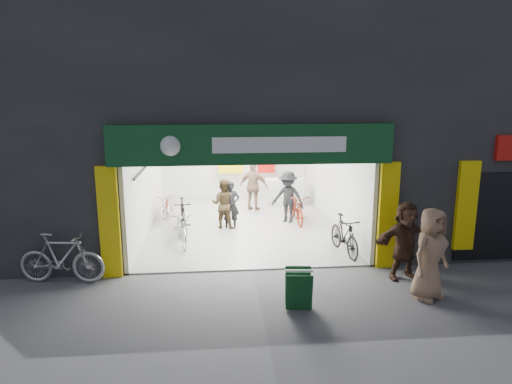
{
  "coord_description": "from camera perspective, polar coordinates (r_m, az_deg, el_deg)",
  "views": [
    {
      "loc": [
        -0.87,
        -10.25,
        4.17
      ],
      "look_at": [
        0.23,
        1.5,
        1.61
      ],
      "focal_mm": 32.0,
      "sensor_mm": 36.0,
      "label": 1
    }
  ],
  "objects": [
    {
      "name": "ground",
      "position": [
        11.1,
        -0.47,
        -9.81
      ],
      "size": [
        60.0,
        60.0,
        0.0
      ],
      "primitive_type": "plane",
      "color": "#56565B",
      "rests_on": "ground"
    },
    {
      "name": "building",
      "position": [
        15.34,
        1.35,
        12.8
      ],
      "size": [
        17.0,
        10.27,
        8.0
      ],
      "color": "#232326",
      "rests_on": "ground"
    },
    {
      "name": "bike_right_mid",
      "position": [
        14.97,
        5.1,
        -2.03
      ],
      "size": [
        0.71,
        1.87,
        0.97
      ],
      "primitive_type": "imported",
      "rotation": [
        0.0,
        0.0,
        0.03
      ],
      "color": "maroon",
      "rests_on": "ground"
    },
    {
      "name": "customer_a",
      "position": [
        14.21,
        -3.15,
        -1.67
      ],
      "size": [
        0.56,
        0.37,
        1.5
      ],
      "primitive_type": "imported",
      "rotation": [
        0.0,
        0.0,
        0.03
      ],
      "color": "black",
      "rests_on": "ground"
    },
    {
      "name": "bike_right_front",
      "position": [
        12.21,
        10.97,
        -5.34
      ],
      "size": [
        0.71,
        1.79,
        1.05
      ],
      "primitive_type": "imported",
      "rotation": [
        0.0,
        0.0,
        0.13
      ],
      "color": "black",
      "rests_on": "ground"
    },
    {
      "name": "pedestrian_far",
      "position": [
        10.93,
        18.16,
        -5.78
      ],
      "size": [
        1.74,
        0.83,
        1.8
      ],
      "primitive_type": "imported",
      "rotation": [
        0.0,
        0.0,
        0.18
      ],
      "color": "#39241A",
      "rests_on": "ground"
    },
    {
      "name": "pedestrian_near",
      "position": [
        10.03,
        20.96,
        -7.24
      ],
      "size": [
        1.12,
        1.0,
        1.93
      ],
      "primitive_type": "imported",
      "rotation": [
        0.0,
        0.0,
        0.52
      ],
      "color": "#85644D",
      "rests_on": "ground"
    },
    {
      "name": "bike_left_midfront",
      "position": [
        14.07,
        -9.14,
        -2.96
      ],
      "size": [
        0.66,
        1.75,
        1.03
      ],
      "primitive_type": "imported",
      "rotation": [
        0.0,
        0.0,
        0.1
      ],
      "color": "black",
      "rests_on": "ground"
    },
    {
      "name": "sandwich_board",
      "position": [
        9.15,
        5.35,
        -11.9
      ],
      "size": [
        0.56,
        0.58,
        0.79
      ],
      "rotation": [
        0.0,
        0.0,
        -0.11
      ],
      "color": "#0F3C19",
      "rests_on": "ground"
    },
    {
      "name": "bike_left_front",
      "position": [
        13.02,
        -9.25,
        -4.32
      ],
      "size": [
        0.99,
        1.95,
        0.98
      ],
      "primitive_type": "imported",
      "rotation": [
        0.0,
        0.0,
        0.19
      ],
      "color": "#B5B6BA",
      "rests_on": "ground"
    },
    {
      "name": "parked_bike",
      "position": [
        11.12,
        -23.15,
        -7.61
      ],
      "size": [
        1.99,
        0.8,
        1.16
      ],
      "primitive_type": "imported",
      "rotation": [
        0.0,
        0.0,
        1.44
      ],
      "color": "#A8A8AC",
      "rests_on": "ground"
    },
    {
      "name": "customer_c",
      "position": [
        14.8,
        4.0,
        -0.69
      ],
      "size": [
        1.28,
        1.13,
        1.72
      ],
      "primitive_type": "imported",
      "rotation": [
        0.0,
        0.0,
        -0.57
      ],
      "color": "black",
      "rests_on": "ground"
    },
    {
      "name": "customer_b",
      "position": [
        14.22,
        -4.08,
        -1.51
      ],
      "size": [
        0.9,
        0.79,
        1.58
      ],
      "primitive_type": "imported",
      "rotation": [
        0.0,
        0.0,
        2.86
      ],
      "color": "#3D301C",
      "rests_on": "ground"
    },
    {
      "name": "customer_d",
      "position": [
        16.28,
        -0.31,
        0.69
      ],
      "size": [
        1.14,
        0.85,
        1.8
      ],
      "primitive_type": "imported",
      "rotation": [
        0.0,
        0.0,
        2.7
      ],
      "color": "#805F4A",
      "rests_on": "ground"
    },
    {
      "name": "bike_right_back",
      "position": [
        15.87,
        4.48,
        -1.21
      ],
      "size": [
        0.77,
        1.66,
        0.96
      ],
      "primitive_type": "imported",
      "rotation": [
        0.0,
        0.0,
        0.2
      ],
      "color": "#B4B4B9",
      "rests_on": "ground"
    },
    {
      "name": "bike_left_midback",
      "position": [
        15.83,
        -11.11,
        -1.69
      ],
      "size": [
        0.57,
        1.59,
        0.83
      ],
      "primitive_type": "imported",
      "rotation": [
        0.0,
        0.0,
        0.01
      ],
      "color": "maroon",
      "rests_on": "ground"
    },
    {
      "name": "bike_left_back",
      "position": [
        15.21,
        -11.06,
        -1.98
      ],
      "size": [
        0.73,
        1.68,
        0.98
      ],
      "primitive_type": "imported",
      "rotation": [
        0.0,
        0.0,
        -0.17
      ],
      "color": "silver",
      "rests_on": "ground"
    }
  ]
}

